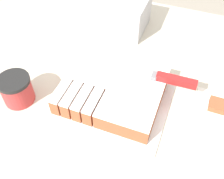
# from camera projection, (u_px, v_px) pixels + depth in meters

# --- Properties ---
(countertop) EXTENTS (1.40, 1.10, 0.90)m
(countertop) POSITION_uv_depth(u_px,v_px,m) (121.00, 159.00, 1.16)
(countertop) COLOR beige
(countertop) RESTS_ON ground_plane
(cake_board) EXTENTS (0.35, 0.31, 0.01)m
(cake_board) POSITION_uv_depth(u_px,v_px,m) (112.00, 96.00, 0.81)
(cake_board) COLOR white
(cake_board) RESTS_ON countertop
(cake) EXTENTS (0.29, 0.25, 0.06)m
(cake) POSITION_uv_depth(u_px,v_px,m) (113.00, 89.00, 0.78)
(cake) COLOR #994C2D
(cake) RESTS_ON cake_board
(knife) EXTENTS (0.35, 0.03, 0.02)m
(knife) POSITION_uv_depth(u_px,v_px,m) (161.00, 77.00, 0.76)
(knife) COLOR silver
(knife) RESTS_ON cake
(coffee_cup) EXTENTS (0.10, 0.10, 0.09)m
(coffee_cup) POSITION_uv_depth(u_px,v_px,m) (17.00, 90.00, 0.77)
(coffee_cup) COLOR #B23333
(coffee_cup) RESTS_ON countertop
(paper_napkin) EXTENTS (0.13, 0.13, 0.01)m
(paper_napkin) POSITION_uv_depth(u_px,v_px,m) (216.00, 108.00, 0.78)
(paper_napkin) COLOR white
(paper_napkin) RESTS_ON countertop
(brownie) EXTENTS (0.05, 0.05, 0.02)m
(brownie) POSITION_uv_depth(u_px,v_px,m) (218.00, 105.00, 0.77)
(brownie) COLOR #994C2D
(brownie) RESTS_ON paper_napkin
(storage_box) EXTENTS (0.16, 0.17, 0.12)m
(storage_box) POSITION_uv_depth(u_px,v_px,m) (125.00, 14.00, 1.00)
(storage_box) COLOR #B2B2B7
(storage_box) RESTS_ON countertop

